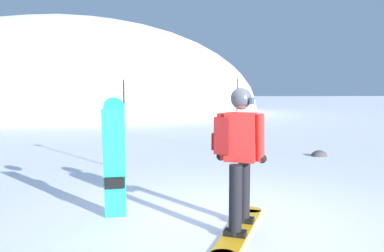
# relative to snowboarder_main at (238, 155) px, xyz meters

# --- Properties ---
(ground_plane) EXTENTS (300.00, 300.00, 0.00)m
(ground_plane) POSITION_rel_snowboarder_main_xyz_m (-0.05, 0.29, -0.92)
(ground_plane) COLOR white
(ridge_peak_main) EXTENTS (31.43, 28.29, 15.58)m
(ridge_peak_main) POSITION_rel_snowboarder_main_xyz_m (-5.54, 29.58, -0.92)
(ridge_peak_main) COLOR white
(ridge_peak_main) RESTS_ON ground
(snowboarder_main) EXTENTS (1.05, 1.64, 1.71)m
(snowboarder_main) POSITION_rel_snowboarder_main_xyz_m (0.00, 0.00, 0.00)
(snowboarder_main) COLOR orange
(snowboarder_main) RESTS_ON ground
(spare_snowboard) EXTENTS (0.28, 0.48, 1.60)m
(spare_snowboard) POSITION_rel_snowboarder_main_xyz_m (-1.45, 0.56, -0.11)
(spare_snowboard) COLOR #23B7A3
(spare_snowboard) RESTS_ON ground
(piste_marker_near) EXTENTS (0.20, 0.20, 1.96)m
(piste_marker_near) POSITION_rel_snowboarder_main_xyz_m (-1.33, 3.75, 0.20)
(piste_marker_near) COLOR black
(piste_marker_near) RESTS_ON ground
(piste_marker_far) EXTENTS (0.20, 0.20, 2.09)m
(piste_marker_far) POSITION_rel_snowboarder_main_xyz_m (1.78, 5.87, 0.27)
(piste_marker_far) COLOR black
(piste_marker_far) RESTS_ON ground
(rock_dark) EXTENTS (0.43, 0.36, 0.30)m
(rock_dark) POSITION_rel_snowboarder_main_xyz_m (3.67, 4.72, -0.92)
(rock_dark) COLOR #4C4742
(rock_dark) RESTS_ON ground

